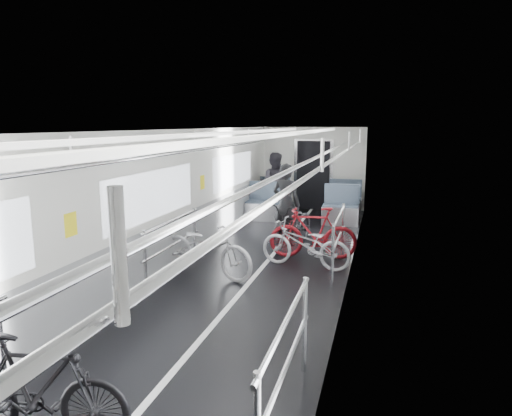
{
  "coord_description": "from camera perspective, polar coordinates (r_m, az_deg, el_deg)",
  "views": [
    {
      "loc": [
        1.96,
        -6.36,
        2.49
      ],
      "look_at": [
        0.0,
        0.68,
        1.14
      ],
      "focal_mm": 32.0,
      "sensor_mm": 36.0,
      "label": 1
    }
  ],
  "objects": [
    {
      "name": "car_shell",
      "position": [
        8.48,
        1.99,
        1.22
      ],
      "size": [
        3.02,
        14.01,
        2.41
      ],
      "color": "black",
      "rests_on": "ground"
    },
    {
      "name": "bike_left_mid",
      "position": [
        4.19,
        -25.64,
        -19.74
      ],
      "size": [
        1.56,
        0.66,
        0.91
      ],
      "primitive_type": "imported",
      "rotation": [
        0.0,
        0.0,
        1.73
      ],
      "color": "black",
      "rests_on": "floor"
    },
    {
      "name": "bike_left_far",
      "position": [
        7.58,
        -6.2,
        -4.98
      ],
      "size": [
        1.92,
        1.13,
        0.96
      ],
      "primitive_type": "imported",
      "rotation": [
        0.0,
        0.0,
        1.28
      ],
      "color": "#A6A5AA",
      "rests_on": "floor"
    },
    {
      "name": "bike_right_mid",
      "position": [
        8.02,
        6.15,
        -4.52
      ],
      "size": [
        1.69,
        0.82,
        0.85
      ],
      "primitive_type": "imported",
      "rotation": [
        0.0,
        0.0,
        -1.74
      ],
      "color": "silver",
      "rests_on": "floor"
    },
    {
      "name": "bike_right_far",
      "position": [
        8.57,
        7.16,
        -3.11
      ],
      "size": [
        1.67,
        0.67,
        0.98
      ],
      "primitive_type": "imported",
      "rotation": [
        0.0,
        0.0,
        -1.44
      ],
      "color": "maroon",
      "rests_on": "floor"
    },
    {
      "name": "bike_aisle",
      "position": [
        9.41,
        4.63,
        -2.01
      ],
      "size": [
        1.02,
        1.86,
        0.92
      ],
      "primitive_type": "imported",
      "rotation": [
        0.0,
        0.0,
        -0.24
      ],
      "color": "black",
      "rests_on": "floor"
    },
    {
      "name": "person_standing",
      "position": [
        9.46,
        3.79,
        0.47
      ],
      "size": [
        0.71,
        0.57,
        1.7
      ],
      "primitive_type": "imported",
      "rotation": [
        0.0,
        0.0,
        2.85
      ],
      "color": "black",
      "rests_on": "floor"
    },
    {
      "name": "person_seated",
      "position": [
        12.57,
        2.27,
        3.03
      ],
      "size": [
        0.84,
        0.66,
        1.73
      ],
      "primitive_type": "imported",
      "rotation": [
        0.0,
        0.0,
        3.15
      ],
      "color": "#28262C",
      "rests_on": "floor"
    }
  ]
}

